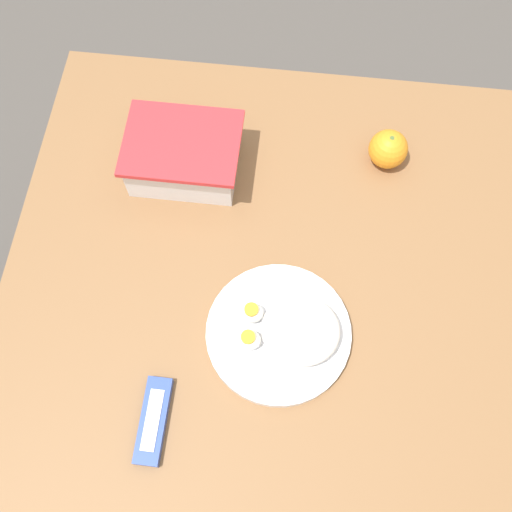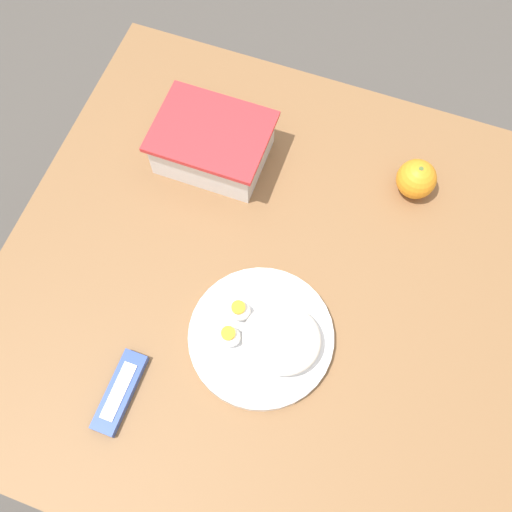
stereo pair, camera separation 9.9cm
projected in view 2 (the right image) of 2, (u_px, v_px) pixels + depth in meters
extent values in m
plane|color=#4C4742|center=(269.00, 371.00, 1.73)|extent=(10.00, 10.00, 0.00)
cube|color=brown|center=(276.00, 289.00, 1.09)|extent=(1.01, 0.96, 0.03)
cylinder|color=brown|center=(21.00, 446.00, 1.32)|extent=(0.06, 0.06, 0.68)
cylinder|color=brown|center=(169.00, 147.00, 1.63)|extent=(0.06, 0.06, 0.68)
cylinder|color=brown|center=(490.00, 247.00, 1.51)|extent=(0.06, 0.06, 0.68)
cube|color=white|center=(213.00, 145.00, 1.15)|extent=(0.20, 0.15, 0.08)
cube|color=beige|center=(213.00, 150.00, 1.16)|extent=(0.18, 0.14, 0.05)
cube|color=red|center=(211.00, 131.00, 1.11)|extent=(0.21, 0.17, 0.01)
ellipsoid|color=gray|center=(211.00, 149.00, 1.14)|extent=(0.05, 0.05, 0.03)
sphere|color=orange|center=(416.00, 179.00, 1.12)|extent=(0.08, 0.08, 0.08)
cylinder|color=#4C662D|center=(421.00, 169.00, 1.09)|extent=(0.01, 0.01, 0.00)
cylinder|color=white|center=(261.00, 337.00, 1.03)|extent=(0.25, 0.25, 0.02)
ellipsoid|color=white|center=(282.00, 339.00, 1.00)|extent=(0.13, 0.13, 0.05)
ellipsoid|color=white|center=(229.00, 336.00, 1.01)|extent=(0.04, 0.04, 0.03)
cylinder|color=#F4A823|center=(228.00, 333.00, 0.99)|extent=(0.02, 0.02, 0.01)
ellipsoid|color=white|center=(239.00, 311.00, 1.03)|extent=(0.04, 0.04, 0.03)
cylinder|color=#F4A823|center=(238.00, 307.00, 1.01)|extent=(0.02, 0.02, 0.01)
cube|color=#334C9E|center=(120.00, 392.00, 0.99)|extent=(0.04, 0.14, 0.02)
cube|color=white|center=(119.00, 391.00, 0.99)|extent=(0.02, 0.10, 0.00)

